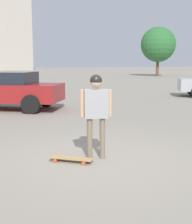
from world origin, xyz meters
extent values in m
plane|color=gray|center=(0.00, 0.00, 0.00)|extent=(220.00, 220.00, 0.00)
cylinder|color=#7A6B56|center=(-0.04, -0.12, 0.41)|extent=(0.11, 0.11, 0.82)
cylinder|color=#7A6B56|center=(0.04, 0.12, 0.41)|extent=(0.11, 0.11, 0.82)
cube|color=#999999|center=(0.00, 0.00, 1.10)|extent=(0.34, 0.50, 0.56)
cylinder|color=tan|center=(-0.09, -0.26, 1.12)|extent=(0.08, 0.08, 0.54)
cylinder|color=tan|center=(0.09, 0.26, 1.12)|extent=(0.08, 0.08, 0.54)
sphere|color=tan|center=(0.00, 0.00, 1.52)|extent=(0.22, 0.22, 0.22)
sphere|color=black|center=(0.00, 0.00, 1.55)|extent=(0.23, 0.23, 0.23)
cube|color=tan|center=(0.00, -0.53, 0.08)|extent=(0.73, 0.77, 0.01)
cylinder|color=#D14C33|center=(-0.10, -0.83, 0.04)|extent=(0.07, 0.07, 0.07)
cylinder|color=#D14C33|center=(-0.29, -0.66, 0.04)|extent=(0.07, 0.07, 0.07)
cylinder|color=#D14C33|center=(0.28, -0.40, 0.04)|extent=(0.07, 0.07, 0.07)
cylinder|color=#D14C33|center=(0.10, -0.23, 0.04)|extent=(0.07, 0.07, 0.07)
cube|color=maroon|center=(-7.53, -0.37, 0.70)|extent=(4.08, 4.71, 0.69)
cube|color=#1E232D|center=(-7.47, -0.28, 1.29)|extent=(2.52, 2.60, 0.47)
cylinder|color=black|center=(-5.98, 0.22, 0.36)|extent=(0.58, 0.70, 0.72)
cylinder|color=black|center=(-7.50, 1.30, 0.36)|extent=(0.58, 0.70, 0.72)
cylinder|color=black|center=(-8.59, 10.54, 0.33)|extent=(0.54, 0.66, 0.67)
cube|color=#B2A899|center=(-78.29, 13.73, 11.86)|extent=(10.49, 8.89, 23.72)
cylinder|color=brown|center=(-30.51, 24.60, 1.34)|extent=(0.41, 0.41, 2.68)
sphere|color=#2D6B33|center=(-30.51, 24.60, 4.38)|extent=(4.84, 4.84, 4.84)
camera|label=1|loc=(5.40, -2.65, 1.90)|focal=50.00mm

